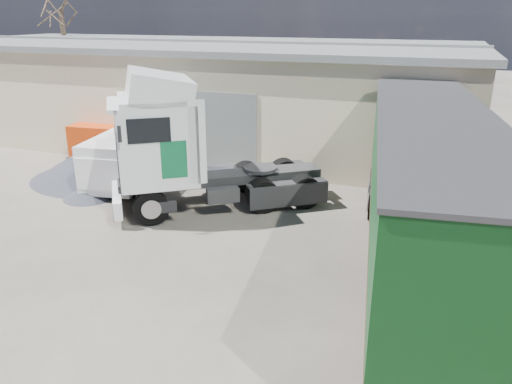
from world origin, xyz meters
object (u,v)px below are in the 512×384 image
(panel_van, at_px, (128,158))
(orange_skip, at_px, (101,145))
(box_trailer, at_px, (428,180))
(tractor_unit, at_px, (184,152))

(panel_van, xyz_separation_m, orange_skip, (-3.27, 2.59, -0.33))
(box_trailer, xyz_separation_m, orange_skip, (-15.17, 6.51, -1.97))
(tractor_unit, bearing_deg, panel_van, -150.68)
(box_trailer, distance_m, orange_skip, 16.63)
(panel_van, bearing_deg, orange_skip, 132.63)
(panel_van, bearing_deg, box_trailer, -27.15)
(box_trailer, distance_m, panel_van, 12.64)
(orange_skip, bearing_deg, panel_van, -44.17)
(tractor_unit, xyz_separation_m, box_trailer, (8.35, -2.25, 0.59))
(box_trailer, bearing_deg, panel_van, 154.88)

